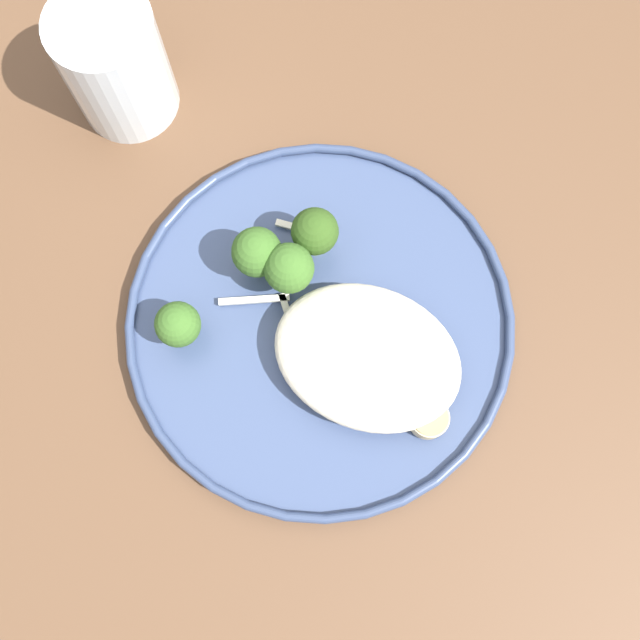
{
  "coord_description": "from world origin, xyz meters",
  "views": [
    {
      "loc": [
        -0.01,
        0.16,
        1.3
      ],
      "look_at": [
        0.04,
        0.03,
        0.76
      ],
      "focal_mm": 42.57,
      "sensor_mm": 36.0,
      "label": 1
    }
  ],
  "objects_px": {
    "broccoli_floret_small_sprig": "(289,269)",
    "seared_scallop_half_hidden": "(429,419)",
    "broccoli_floret_center_pile": "(315,232)",
    "broccoli_floret_left_leaning": "(178,325)",
    "seared_scallop_right_edge": "(406,352)",
    "seared_scallop_tiny_bay": "(363,390)",
    "seared_scallop_center_golden": "(376,332)",
    "broccoli_floret_tall_stalk": "(257,253)",
    "water_glass": "(118,70)",
    "dinner_plate": "(320,324)"
  },
  "relations": [
    {
      "from": "broccoli_floret_left_leaning",
      "to": "water_glass",
      "type": "height_order",
      "value": "water_glass"
    },
    {
      "from": "seared_scallop_right_edge",
      "to": "seared_scallop_center_golden",
      "type": "xyz_separation_m",
      "value": [
        0.03,
        -0.01,
        -0.0
      ]
    },
    {
      "from": "seared_scallop_tiny_bay",
      "to": "seared_scallop_center_golden",
      "type": "xyz_separation_m",
      "value": [
        0.01,
        -0.04,
        0.0
      ]
    },
    {
      "from": "dinner_plate",
      "to": "broccoli_floret_left_leaning",
      "type": "bearing_deg",
      "value": 25.7
    },
    {
      "from": "broccoli_floret_small_sprig",
      "to": "water_glass",
      "type": "relative_size",
      "value": 0.57
    },
    {
      "from": "dinner_plate",
      "to": "broccoli_floret_left_leaning",
      "type": "xyz_separation_m",
      "value": [
        0.09,
        0.04,
        0.03
      ]
    },
    {
      "from": "dinner_plate",
      "to": "broccoli_floret_small_sprig",
      "type": "bearing_deg",
      "value": -32.98
    },
    {
      "from": "broccoli_floret_center_pile",
      "to": "water_glass",
      "type": "distance_m",
      "value": 0.2
    },
    {
      "from": "dinner_plate",
      "to": "seared_scallop_right_edge",
      "type": "distance_m",
      "value": 0.07
    },
    {
      "from": "seared_scallop_center_golden",
      "to": "seared_scallop_right_edge",
      "type": "bearing_deg",
      "value": 165.63
    },
    {
      "from": "seared_scallop_half_hidden",
      "to": "broccoli_floret_left_leaning",
      "type": "distance_m",
      "value": 0.19
    },
    {
      "from": "seared_scallop_right_edge",
      "to": "broccoli_floret_center_pile",
      "type": "relative_size",
      "value": 0.39
    },
    {
      "from": "seared_scallop_right_edge",
      "to": "seared_scallop_tiny_bay",
      "type": "bearing_deg",
      "value": 62.12
    },
    {
      "from": "broccoli_floret_small_sprig",
      "to": "water_glass",
      "type": "xyz_separation_m",
      "value": [
        0.18,
        -0.1,
        -0.0
      ]
    },
    {
      "from": "broccoli_floret_left_leaning",
      "to": "water_glass",
      "type": "distance_m",
      "value": 0.21
    },
    {
      "from": "seared_scallop_right_edge",
      "to": "seared_scallop_half_hidden",
      "type": "bearing_deg",
      "value": 127.72
    },
    {
      "from": "broccoli_floret_left_leaning",
      "to": "broccoli_floret_center_pile",
      "type": "bearing_deg",
      "value": -124.51
    },
    {
      "from": "broccoli_floret_small_sprig",
      "to": "water_glass",
      "type": "height_order",
      "value": "water_glass"
    },
    {
      "from": "seared_scallop_right_edge",
      "to": "broccoli_floret_tall_stalk",
      "type": "relative_size",
      "value": 0.4
    },
    {
      "from": "seared_scallop_right_edge",
      "to": "broccoli_floret_center_pile",
      "type": "bearing_deg",
      "value": -30.38
    },
    {
      "from": "broccoli_floret_small_sprig",
      "to": "broccoli_floret_tall_stalk",
      "type": "xyz_separation_m",
      "value": [
        0.03,
        -0.0,
        -0.0
      ]
    },
    {
      "from": "seared_scallop_half_hidden",
      "to": "seared_scallop_center_golden",
      "type": "bearing_deg",
      "value": -39.58
    },
    {
      "from": "broccoli_floret_left_leaning",
      "to": "water_glass",
      "type": "bearing_deg",
      "value": -53.76
    },
    {
      "from": "seared_scallop_half_hidden",
      "to": "broccoli_floret_tall_stalk",
      "type": "bearing_deg",
      "value": -22.55
    },
    {
      "from": "broccoli_floret_left_leaning",
      "to": "water_glass",
      "type": "relative_size",
      "value": 0.46
    },
    {
      "from": "seared_scallop_tiny_bay",
      "to": "seared_scallop_right_edge",
      "type": "bearing_deg",
      "value": -117.88
    },
    {
      "from": "broccoli_floret_center_pile",
      "to": "broccoli_floret_left_leaning",
      "type": "bearing_deg",
      "value": 55.49
    },
    {
      "from": "broccoli_floret_center_pile",
      "to": "broccoli_floret_left_leaning",
      "type": "distance_m",
      "value": 0.12
    },
    {
      "from": "seared_scallop_tiny_bay",
      "to": "broccoli_floret_tall_stalk",
      "type": "distance_m",
      "value": 0.12
    },
    {
      "from": "dinner_plate",
      "to": "seared_scallop_half_hidden",
      "type": "bearing_deg",
      "value": 157.57
    },
    {
      "from": "broccoli_floret_tall_stalk",
      "to": "seared_scallop_right_edge",
      "type": "bearing_deg",
      "value": 168.78
    },
    {
      "from": "broccoli_floret_small_sprig",
      "to": "broccoli_floret_tall_stalk",
      "type": "distance_m",
      "value": 0.03
    },
    {
      "from": "seared_scallop_half_hidden",
      "to": "broccoli_floret_small_sprig",
      "type": "xyz_separation_m",
      "value": [
        0.13,
        -0.06,
        0.03
      ]
    },
    {
      "from": "dinner_plate",
      "to": "water_glass",
      "type": "xyz_separation_m",
      "value": [
        0.21,
        -0.12,
        0.04
      ]
    },
    {
      "from": "broccoli_floret_center_pile",
      "to": "broccoli_floret_left_leaning",
      "type": "height_order",
      "value": "broccoli_floret_center_pile"
    },
    {
      "from": "broccoli_floret_center_pile",
      "to": "water_glass",
      "type": "height_order",
      "value": "water_glass"
    },
    {
      "from": "dinner_plate",
      "to": "seared_scallop_center_golden",
      "type": "relative_size",
      "value": 10.22
    },
    {
      "from": "dinner_plate",
      "to": "seared_scallop_tiny_bay",
      "type": "bearing_deg",
      "value": 141.67
    },
    {
      "from": "broccoli_floret_center_pile",
      "to": "seared_scallop_tiny_bay",
      "type": "bearing_deg",
      "value": 128.41
    },
    {
      "from": "dinner_plate",
      "to": "broccoli_floret_center_pile",
      "type": "height_order",
      "value": "broccoli_floret_center_pile"
    },
    {
      "from": "seared_scallop_half_hidden",
      "to": "broccoli_floret_center_pile",
      "type": "distance_m",
      "value": 0.16
    },
    {
      "from": "seared_scallop_tiny_bay",
      "to": "water_glass",
      "type": "xyz_separation_m",
      "value": [
        0.26,
        -0.16,
        0.02
      ]
    },
    {
      "from": "broccoli_floret_tall_stalk",
      "to": "broccoli_floret_left_leaning",
      "type": "xyz_separation_m",
      "value": [
        0.03,
        0.07,
        -0.01
      ]
    },
    {
      "from": "dinner_plate",
      "to": "water_glass",
      "type": "distance_m",
      "value": 0.25
    },
    {
      "from": "broccoli_floret_center_pile",
      "to": "broccoli_floret_small_sprig",
      "type": "bearing_deg",
      "value": 77.67
    },
    {
      "from": "broccoli_floret_small_sprig",
      "to": "seared_scallop_half_hidden",
      "type": "bearing_deg",
      "value": 154.82
    },
    {
      "from": "seared_scallop_tiny_bay",
      "to": "broccoli_floret_left_leaning",
      "type": "height_order",
      "value": "broccoli_floret_left_leaning"
    },
    {
      "from": "seared_scallop_center_golden",
      "to": "broccoli_floret_small_sprig",
      "type": "bearing_deg",
      "value": -11.19
    },
    {
      "from": "broccoli_floret_tall_stalk",
      "to": "broccoli_floret_left_leaning",
      "type": "distance_m",
      "value": 0.08
    },
    {
      "from": "seared_scallop_right_edge",
      "to": "broccoli_floret_left_leaning",
      "type": "xyz_separation_m",
      "value": [
        0.16,
        0.04,
        0.02
      ]
    }
  ]
}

